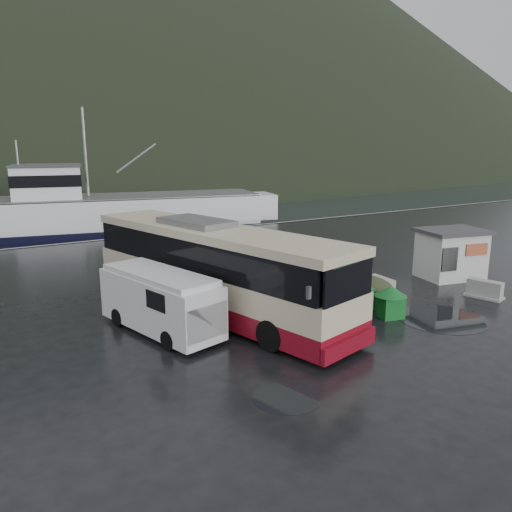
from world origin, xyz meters
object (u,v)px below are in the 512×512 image
ticket_kiosk (449,277)px  dome_tent (369,301)px  waste_bin_right (359,309)px  jersey_barrier_a (484,297)px  coach_bus (215,311)px  jersey_barrier_b (381,293)px  waste_bin_left (389,317)px  fishing_trawler (127,218)px  white_van (161,331)px

ticket_kiosk → dome_tent: bearing=-160.3°
waste_bin_right → jersey_barrier_a: size_ratio=0.80×
coach_bus → jersey_barrier_b: bearing=-26.2°
waste_bin_left → jersey_barrier_b: (2.07, 2.58, 0.00)m
dome_tent → jersey_barrier_b: size_ratio=1.83×
ticket_kiosk → fishing_trawler: fishing_trawler is taller
white_van → ticket_kiosk: 15.81m
waste_bin_left → dome_tent: (0.77, 2.00, 0.00)m
coach_bus → dome_tent: 6.98m
jersey_barrier_b → fishing_trawler: 30.03m
dome_tent → ticket_kiosk: size_ratio=0.86×
coach_bus → jersey_barrier_a: 12.41m
fishing_trawler → dome_tent: bearing=-74.8°
jersey_barrier_b → ticket_kiosk: bearing=2.4°
dome_tent → jersey_barrier_a: (4.92, -2.34, 0.00)m
waste_bin_left → fishing_trawler: 32.47m
waste_bin_left → jersey_barrier_a: size_ratio=0.81×
jersey_barrier_a → waste_bin_left: bearing=176.5°
dome_tent → ticket_kiosk: bearing=7.0°
fishing_trawler → white_van: bearing=-92.7°
dome_tent → fishing_trawler: size_ratio=0.10×
coach_bus → waste_bin_left: bearing=-50.3°
dome_tent → coach_bus: bearing=160.8°
white_van → fishing_trawler: (7.56, 29.14, 0.00)m
fishing_trawler → jersey_barrier_a: bearing=-66.6°
waste_bin_left → jersey_barrier_a: waste_bin_left is taller
jersey_barrier_a → coach_bus: bearing=158.0°
waste_bin_right → jersey_barrier_a: 6.32m
ticket_kiosk → jersey_barrier_a: size_ratio=2.04×
waste_bin_left → ticket_kiosk: bearing=21.1°
coach_bus → dome_tent: size_ratio=4.81×
dome_tent → jersey_barrier_a: size_ratio=1.75×
coach_bus → ticket_kiosk: 13.14m
coach_bus → jersey_barrier_a: bearing=-35.8°
fishing_trawler → jersey_barrier_b: bearing=-72.3°
waste_bin_left → fishing_trawler: (-1.01, 32.45, 0.00)m
waste_bin_left → fishing_trawler: fishing_trawler is taller
waste_bin_right → fishing_trawler: bearing=91.1°
jersey_barrier_a → fishing_trawler: size_ratio=0.06×
waste_bin_left → coach_bus: bearing=143.6°
waste_bin_right → ticket_kiosk: 7.76m
coach_bus → fishing_trawler: bearing=66.4°
dome_tent → white_van: bearing=171.9°
ticket_kiosk → fishing_trawler: (-8.24, 29.66, 0.00)m
waste_bin_left → jersey_barrier_b: bearing=51.3°
white_van → fishing_trawler: fishing_trawler is taller
white_van → jersey_barrier_b: (10.64, -0.74, 0.00)m
fishing_trawler → ticket_kiosk: bearing=-62.6°
waste_bin_right → fishing_trawler: size_ratio=0.04×
waste_bin_right → jersey_barrier_a: waste_bin_right is taller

